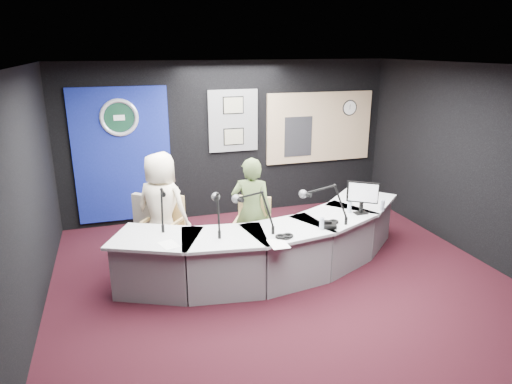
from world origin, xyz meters
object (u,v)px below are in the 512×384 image
object	(u,v)px
person_man	(162,208)
armchair_left	(163,227)
person_woman	(251,212)
armchair_right	(252,236)
broadcast_desk	(272,246)

from	to	relation	value
person_man	armchair_left	bearing A→B (deg)	-0.00
person_man	person_woman	distance (m)	1.28
armchair_left	person_man	distance (m)	0.29
armchair_left	person_woman	xyz separation A→B (m)	(1.19, -0.47, 0.26)
armchair_left	armchair_right	distance (m)	1.29
armchair_left	person_woman	distance (m)	1.31
armchair_right	person_woman	world-z (taller)	person_woman
person_woman	armchair_left	bearing A→B (deg)	3.84
broadcast_desk	armchair_right	distance (m)	0.36
broadcast_desk	person_man	size ratio (longest dim) A/B	2.76
armchair_left	armchair_right	world-z (taller)	armchair_left
armchair_right	person_man	distance (m)	1.34
armchair_left	broadcast_desk	bearing A→B (deg)	8.23
armchair_left	person_man	world-z (taller)	person_man
broadcast_desk	person_woman	bearing A→B (deg)	124.79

